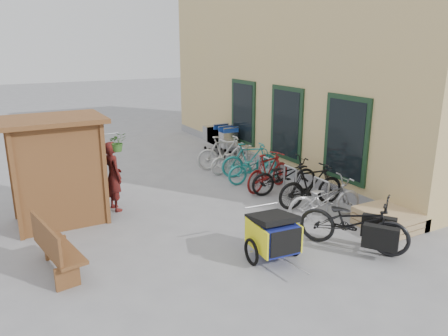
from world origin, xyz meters
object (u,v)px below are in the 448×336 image
bike_6 (234,159)px  kiosk (52,156)px  bike_0 (325,199)px  bike_3 (268,171)px  shopping_carts (220,136)px  pallet_stack (387,219)px  cargo_bike (355,223)px  bike_5 (250,160)px  bike_1 (311,186)px  bench (55,247)px  person_kiosk (113,176)px  bike_4 (255,167)px  child_trailer (273,233)px  bike_2 (284,176)px  bike_7 (224,152)px

bike_6 → kiosk: bearing=102.8°
bike_0 → bike_3: size_ratio=1.08×
shopping_carts → pallet_stack: bearing=-90.0°
shopping_carts → cargo_bike: bearing=-99.6°
shopping_carts → bike_3: 4.37m
kiosk → shopping_carts: 7.43m
shopping_carts → kiosk: bearing=-148.3°
bike_5 → bike_6: 0.64m
bike_0 → bike_3: bike_3 is taller
bike_1 → bike_5: size_ratio=1.04×
bench → bike_6: bench is taller
bike_5 → person_kiosk: bearing=115.3°
bike_4 → bike_6: (-0.03, 1.16, -0.02)m
kiosk → child_trailer: size_ratio=1.51×
bike_3 → bike_6: size_ratio=1.05×
person_kiosk → bike_2: (4.33, -1.02, -0.36)m
child_trailer → bike_6: 5.73m
bike_4 → shopping_carts: bearing=-9.2°
shopping_carts → bike_7: size_ratio=0.94×
pallet_stack → person_kiosk: person_kiosk is taller
bike_5 → bike_6: bike_5 is taller
person_kiosk → bike_4: bearing=-96.1°
bike_3 → bike_4: size_ratio=1.00×
bike_1 → bike_7: bearing=9.6°
bike_3 → bike_1: bearing=169.9°
bike_3 → person_kiosk: bearing=65.7°
kiosk → pallet_stack: size_ratio=2.08×
pallet_stack → shopping_carts: shopping_carts is taller
bench → bike_3: size_ratio=0.91×
bike_2 → bike_4: (-0.18, 1.18, -0.04)m
pallet_stack → bike_6: bearing=98.6°
bike_0 → bike_1: (0.25, 0.78, 0.05)m
child_trailer → bike_4: bearing=66.3°
bike_0 → bike_2: bike_2 is taller
bike_1 → bike_3: size_ratio=1.04×
pallet_stack → bike_3: bearing=103.0°
child_trailer → bike_0: (2.16, 1.03, -0.04)m
person_kiosk → bike_1: size_ratio=0.94×
child_trailer → bike_6: child_trailer is taller
bike_6 → bike_7: size_ratio=0.92×
bench → child_trailer: bearing=-30.5°
person_kiosk → bike_2: size_ratio=0.90×
kiosk → cargo_bike: (4.90, -4.24, -1.00)m
bike_2 → kiosk: bearing=90.3°
bike_3 → bike_5: bearing=-25.4°
bench → person_kiosk: bearing=46.1°
bike_0 → bike_2: size_ratio=1.00×
bike_5 → bike_3: bearing=-172.9°
bike_5 → bike_7: (-0.27, 1.11, 0.02)m
shopping_carts → bike_7: 2.09m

